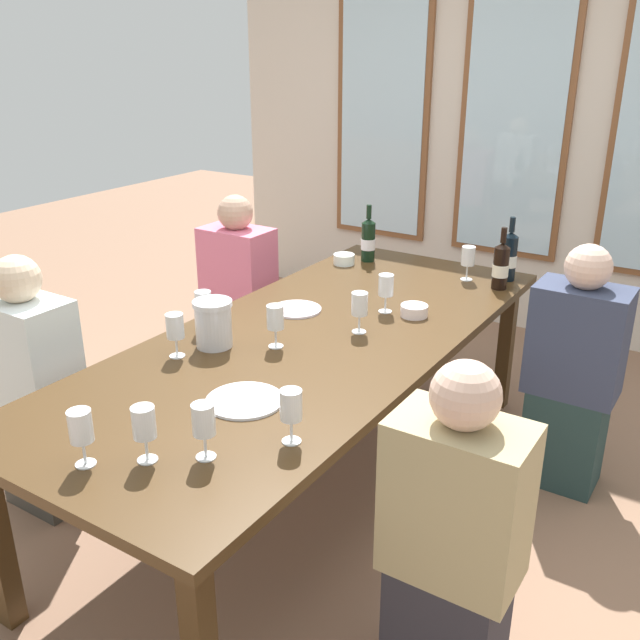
% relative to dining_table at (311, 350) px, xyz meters
% --- Properties ---
extents(ground_plane, '(12.00, 12.00, 0.00)m').
position_rel_dining_table_xyz_m(ground_plane, '(0.00, 0.00, -0.68)').
color(ground_plane, '#88634B').
extents(back_wall_with_windows, '(4.28, 0.10, 2.90)m').
position_rel_dining_table_xyz_m(back_wall_with_windows, '(0.00, 2.40, 0.77)').
color(back_wall_with_windows, beige).
rests_on(back_wall_with_windows, ground).
extents(dining_table, '(1.08, 2.61, 0.74)m').
position_rel_dining_table_xyz_m(dining_table, '(0.00, 0.00, 0.00)').
color(dining_table, '#422C15').
rests_on(dining_table, ground).
extents(white_plate_0, '(0.23, 0.23, 0.01)m').
position_rel_dining_table_xyz_m(white_plate_0, '(-0.22, 0.21, 0.07)').
color(white_plate_0, white).
rests_on(white_plate_0, dining_table).
extents(white_plate_1, '(0.26, 0.26, 0.01)m').
position_rel_dining_table_xyz_m(white_plate_1, '(0.12, -0.59, 0.07)').
color(white_plate_1, white).
rests_on(white_plate_1, dining_table).
extents(metal_pitcher, '(0.16, 0.16, 0.19)m').
position_rel_dining_table_xyz_m(metal_pitcher, '(-0.27, -0.29, 0.16)').
color(metal_pitcher, silver).
rests_on(metal_pitcher, dining_table).
extents(wine_bottle_0, '(0.08, 0.08, 0.31)m').
position_rel_dining_table_xyz_m(wine_bottle_0, '(-0.32, 1.05, 0.18)').
color(wine_bottle_0, black).
rests_on(wine_bottle_0, dining_table).
extents(wine_bottle_1, '(0.08, 0.08, 0.32)m').
position_rel_dining_table_xyz_m(wine_bottle_1, '(0.43, 1.14, 0.19)').
color(wine_bottle_1, black).
rests_on(wine_bottle_1, dining_table).
extents(wine_bottle_2, '(0.08, 0.08, 0.30)m').
position_rel_dining_table_xyz_m(wine_bottle_2, '(0.44, 1.00, 0.18)').
color(wine_bottle_2, black).
rests_on(wine_bottle_2, dining_table).
extents(tasting_bowl_0, '(0.12, 0.12, 0.05)m').
position_rel_dining_table_xyz_m(tasting_bowl_0, '(0.25, 0.44, 0.09)').
color(tasting_bowl_0, white).
rests_on(tasting_bowl_0, dining_table).
extents(tasting_bowl_1, '(0.11, 0.11, 0.05)m').
position_rel_dining_table_xyz_m(tasting_bowl_1, '(-0.40, 0.93, 0.09)').
color(tasting_bowl_1, white).
rests_on(tasting_bowl_1, dining_table).
extents(wine_glass_0, '(0.07, 0.07, 0.17)m').
position_rel_dining_table_xyz_m(wine_glass_0, '(-0.06, -0.16, 0.18)').
color(wine_glass_0, white).
rests_on(wine_glass_0, dining_table).
extents(wine_glass_1, '(0.07, 0.07, 0.17)m').
position_rel_dining_table_xyz_m(wine_glass_1, '(0.40, -0.71, 0.18)').
color(wine_glass_1, white).
rests_on(wine_glass_1, dining_table).
extents(wine_glass_2, '(0.07, 0.07, 0.17)m').
position_rel_dining_table_xyz_m(wine_glass_2, '(-0.41, -0.19, 0.18)').
color(wine_glass_2, white).
rests_on(wine_glass_2, dining_table).
extents(wine_glass_3, '(0.07, 0.07, 0.17)m').
position_rel_dining_table_xyz_m(wine_glass_3, '(0.11, -1.02, 0.18)').
color(wine_glass_3, white).
rests_on(wine_glass_3, dining_table).
extents(wine_glass_4, '(0.07, 0.07, 0.17)m').
position_rel_dining_table_xyz_m(wine_glass_4, '(-0.33, -0.44, 0.18)').
color(wine_glass_4, white).
rests_on(wine_glass_4, dining_table).
extents(wine_glass_5, '(0.07, 0.07, 0.17)m').
position_rel_dining_table_xyz_m(wine_glass_5, '(0.14, 0.14, 0.18)').
color(wine_glass_5, white).
rests_on(wine_glass_5, dining_table).
extents(wine_glass_6, '(0.07, 0.07, 0.17)m').
position_rel_dining_table_xyz_m(wine_glass_6, '(0.12, 0.41, 0.18)').
color(wine_glass_6, white).
rests_on(wine_glass_6, dining_table).
extents(wine_glass_7, '(0.07, 0.07, 0.17)m').
position_rel_dining_table_xyz_m(wine_glass_7, '(0.24, -0.92, 0.18)').
color(wine_glass_7, white).
rests_on(wine_glass_7, dining_table).
extents(wine_glass_8, '(0.07, 0.07, 0.17)m').
position_rel_dining_table_xyz_m(wine_glass_8, '(0.26, 1.03, 0.18)').
color(wine_glass_8, white).
rests_on(wine_glass_8, dining_table).
extents(wine_glass_9, '(0.07, 0.07, 0.17)m').
position_rel_dining_table_xyz_m(wine_glass_9, '(-0.03, -1.13, 0.18)').
color(wine_glass_9, white).
rests_on(wine_glass_9, dining_table).
extents(seated_person_0, '(0.38, 0.24, 1.11)m').
position_rel_dining_table_xyz_m(seated_person_0, '(-0.91, -0.68, -0.15)').
color(seated_person_0, '#393630').
rests_on(seated_person_0, ground).
extents(seated_person_1, '(0.38, 0.24, 1.11)m').
position_rel_dining_table_xyz_m(seated_person_1, '(0.91, -0.65, -0.15)').
color(seated_person_1, '#2E2C33').
rests_on(seated_person_1, ground).
extents(seated_person_2, '(0.38, 0.24, 1.11)m').
position_rel_dining_table_xyz_m(seated_person_2, '(-0.91, 0.64, -0.15)').
color(seated_person_2, '#2D3833').
rests_on(seated_person_2, ground).
extents(seated_person_3, '(0.38, 0.24, 1.11)m').
position_rel_dining_table_xyz_m(seated_person_3, '(0.91, 0.66, -0.15)').
color(seated_person_3, '#233A39').
rests_on(seated_person_3, ground).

